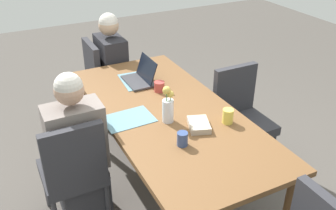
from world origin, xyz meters
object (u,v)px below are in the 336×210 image
object	(u,v)px
person_head_right_left_near	(113,76)
coffee_mug_centre_left	(228,116)
dining_table	(168,119)
person_far_left_mid	(79,157)
book_red_cover	(199,125)
chair_far_left_mid	(74,168)
laptop_head_right_left_near	(141,77)
flower_vase	(168,105)
chair_head_right_left_near	(104,77)
coffee_mug_near_right	(182,139)
chair_near_right_near	(240,113)
coffee_mug_near_left	(159,87)

from	to	relation	value
person_head_right_left_near	coffee_mug_centre_left	size ratio (longest dim) A/B	11.14
dining_table	coffee_mug_centre_left	world-z (taller)	coffee_mug_centre_left
person_far_left_mid	book_red_cover	size ratio (longest dim) A/B	5.97
chair_far_left_mid	dining_table	bearing A→B (deg)	-87.87
laptop_head_right_left_near	flower_vase	bearing A→B (deg)	172.96
laptop_head_right_left_near	coffee_mug_centre_left	bearing A→B (deg)	-162.16
book_red_cover	laptop_head_right_left_near	bearing A→B (deg)	24.56
dining_table	book_red_cover	distance (m)	0.33
chair_head_right_left_near	laptop_head_right_left_near	size ratio (longest dim) A/B	2.81
coffee_mug_centre_left	coffee_mug_near_right	bearing A→B (deg)	103.02
person_far_left_mid	chair_far_left_mid	bearing A→B (deg)	141.24
flower_vase	chair_near_right_near	bearing A→B (deg)	-75.78
coffee_mug_near_left	dining_table	bearing A→B (deg)	165.72
flower_vase	book_red_cover	bearing A→B (deg)	-137.90
person_far_left_mid	coffee_mug_centre_left	xyz separation A→B (m)	(-0.39, -1.01, 0.28)
laptop_head_right_left_near	coffee_mug_centre_left	size ratio (longest dim) A/B	2.98
chair_far_left_mid	coffee_mug_centre_left	world-z (taller)	chair_far_left_mid
chair_head_right_left_near	laptop_head_right_left_near	bearing A→B (deg)	-172.01
flower_vase	coffee_mug_near_left	size ratio (longest dim) A/B	3.26
dining_table	flower_vase	distance (m)	0.26
chair_far_left_mid	person_head_right_left_near	bearing A→B (deg)	-30.01
chair_far_left_mid	book_red_cover	bearing A→B (deg)	-108.04
coffee_mug_near_right	coffee_mug_centre_left	xyz separation A→B (m)	(0.10, -0.42, 0.01)
dining_table	person_far_left_mid	world-z (taller)	person_far_left_mid
person_head_right_left_near	coffee_mug_near_right	size ratio (longest dim) A/B	12.56
chair_far_left_mid	book_red_cover	xyz separation A→B (m)	(-0.28, -0.85, 0.28)
dining_table	book_red_cover	world-z (taller)	book_red_cover
chair_far_left_mid	laptop_head_right_left_near	xyz separation A→B (m)	(0.59, -0.78, 0.30)
coffee_mug_near_right	flower_vase	bearing A→B (deg)	-9.00
chair_far_left_mid	flower_vase	xyz separation A→B (m)	(-0.10, -0.70, 0.39)
dining_table	chair_far_left_mid	xyz separation A→B (m)	(-0.03, 0.76, -0.18)
person_head_right_left_near	person_far_left_mid	size ratio (longest dim) A/B	1.00
person_far_left_mid	chair_near_right_near	bearing A→B (deg)	-88.79
person_head_right_left_near	laptop_head_right_left_near	bearing A→B (deg)	-177.32
person_far_left_mid	person_head_right_left_near	bearing A→B (deg)	-29.42
coffee_mug_centre_left	book_red_cover	xyz separation A→B (m)	(0.04, 0.22, -0.03)
book_red_cover	coffee_mug_near_right	bearing A→B (deg)	143.01
person_far_left_mid	coffee_mug_near_right	bearing A→B (deg)	-129.71
coffee_mug_near_left	coffee_mug_near_right	distance (m)	0.79
dining_table	chair_head_right_left_near	size ratio (longest dim) A/B	2.30
flower_vase	coffee_mug_near_left	xyz separation A→B (m)	(0.46, -0.15, -0.09)
laptop_head_right_left_near	coffee_mug_near_right	xyz separation A→B (m)	(-1.00, 0.13, 0.00)
chair_head_right_left_near	coffee_mug_near_left	distance (m)	1.06
person_head_right_left_near	chair_far_left_mid	size ratio (longest dim) A/B	1.33
person_head_right_left_near	flower_vase	bearing A→B (deg)	177.87
person_head_right_left_near	coffee_mug_centre_left	distance (m)	1.67
laptop_head_right_left_near	coffee_mug_near_right	world-z (taller)	laptop_head_right_left_near
chair_near_right_near	chair_far_left_mid	bearing A→B (deg)	93.97
chair_far_left_mid	coffee_mug_near_left	bearing A→B (deg)	-67.37
book_red_cover	chair_far_left_mid	bearing A→B (deg)	91.75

